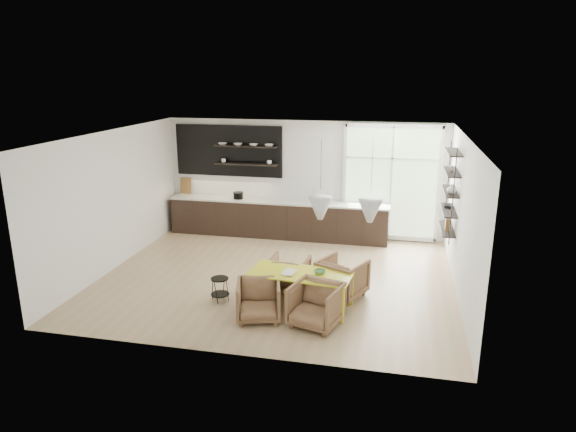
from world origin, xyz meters
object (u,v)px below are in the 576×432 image
object	(u,v)px
armchair_front_left	(259,300)
armchair_front_right	(316,305)
armchair_back_right	(342,278)
wire_stool	(220,286)
armchair_back_left	(289,274)
dining_table	(300,275)

from	to	relation	value
armchair_front_left	armchair_front_right	size ratio (longest dim) A/B	0.94
armchair_back_right	armchair_front_left	size ratio (longest dim) A/B	1.07
armchair_back_right	armchair_front_right	bearing A→B (deg)	101.39
armchair_front_right	wire_stool	distance (m)	1.95
armchair_front_left	armchair_back_right	bearing A→B (deg)	29.11
armchair_back_left	armchair_front_right	bearing A→B (deg)	123.85
armchair_front_left	armchair_front_right	xyz separation A→B (m)	(0.98, -0.02, 0.02)
armchair_back_left	armchair_back_right	distance (m)	1.02
dining_table	armchair_front_right	world-z (taller)	armchair_front_right
armchair_back_right	wire_stool	bearing A→B (deg)	41.95
armchair_back_left	armchair_front_left	xyz separation A→B (m)	(-0.26, -1.24, 0.00)
dining_table	armchair_back_right	distance (m)	0.95
armchair_back_right	armchair_front_right	distance (m)	1.27
dining_table	armchair_back_left	size ratio (longest dim) A/B	2.55
dining_table	armchair_front_right	size ratio (longest dim) A/B	2.36
armchair_back_right	dining_table	bearing A→B (deg)	67.79
armchair_back_left	armchair_front_left	size ratio (longest dim) A/B	0.99
armchair_back_right	armchair_front_left	world-z (taller)	armchair_back_right
armchair_back_right	armchair_front_right	xyz separation A→B (m)	(-0.30, -1.23, -0.00)
armchair_back_left	armchair_back_right	world-z (taller)	armchair_back_right
dining_table	armchair_back_right	world-z (taller)	armchair_back_right
dining_table	armchair_front_right	distance (m)	0.76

